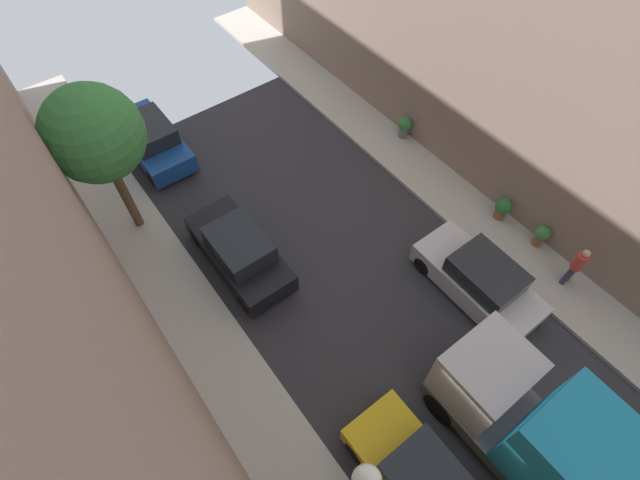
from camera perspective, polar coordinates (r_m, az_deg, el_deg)
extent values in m
plane|color=#2D2D33|center=(14.54, 19.17, -19.35)|extent=(32.00, 32.00, 0.00)
cube|color=#B7B2A8|center=(17.09, 30.14, -7.81)|extent=(2.00, 44.00, 0.15)
cylinder|color=black|center=(13.32, 4.38, -24.28)|extent=(0.22, 0.64, 0.64)
cylinder|color=black|center=(13.67, 9.75, -20.16)|extent=(0.22, 0.64, 0.64)
cube|color=black|center=(15.64, -9.72, -1.56)|extent=(1.76, 4.20, 0.76)
cube|color=#1E2328|center=(14.99, -9.79, -0.45)|extent=(1.56, 2.10, 0.64)
cylinder|color=black|center=(16.58, -14.66, 0.24)|extent=(0.22, 0.64, 0.64)
cylinder|color=black|center=(16.86, -10.09, 2.84)|extent=(0.22, 0.64, 0.64)
cylinder|color=black|center=(14.92, -9.06, -7.51)|extent=(0.22, 0.64, 0.64)
cylinder|color=black|center=(15.23, -4.09, -4.46)|extent=(0.22, 0.64, 0.64)
cube|color=#194799|center=(19.98, -19.70, 11.16)|extent=(1.76, 4.20, 0.76)
cube|color=#1E2328|center=(19.42, -20.09, 12.41)|extent=(1.56, 2.10, 0.64)
cylinder|color=black|center=(21.21, -23.16, 11.87)|extent=(0.22, 0.64, 0.64)
cylinder|color=black|center=(21.43, -19.41, 13.84)|extent=(0.22, 0.64, 0.64)
cylinder|color=black|center=(18.89, -19.63, 7.13)|extent=(0.22, 0.64, 0.64)
cylinder|color=black|center=(19.14, -15.51, 9.35)|extent=(0.22, 0.64, 0.64)
cube|color=silver|center=(15.63, 18.53, -4.86)|extent=(1.76, 4.20, 0.76)
cube|color=#1E2328|center=(15.04, 19.64, -3.87)|extent=(1.56, 2.10, 0.64)
cylinder|color=black|center=(15.79, 12.43, -3.01)|extent=(0.22, 0.64, 0.64)
cylinder|color=black|center=(16.61, 16.23, -0.22)|extent=(0.22, 0.64, 0.64)
cylinder|color=black|center=(15.20, 20.64, -10.80)|extent=(0.22, 0.64, 0.64)
cylinder|color=black|center=(16.04, 24.15, -7.46)|extent=(0.22, 0.64, 0.64)
cube|color=#4C4C51|center=(13.98, 25.85, -23.48)|extent=(2.20, 6.60, 0.50)
cube|color=#B7B7BC|center=(12.90, 19.44, -15.13)|extent=(2.10, 1.80, 1.70)
cylinder|color=black|center=(13.77, 14.43, -19.08)|extent=(0.30, 0.96, 0.96)
cylinder|color=black|center=(14.56, 19.90, -14.06)|extent=(0.30, 0.96, 0.96)
cylinder|color=#2D334C|center=(16.87, 27.83, -3.89)|extent=(0.18, 0.18, 0.82)
cylinder|color=#2D334C|center=(17.01, 28.24, -3.50)|extent=(0.18, 0.18, 0.82)
cylinder|color=#D83F33|center=(16.39, 29.01, -2.34)|extent=(0.36, 0.36, 0.64)
sphere|color=tan|center=(16.06, 29.66, -1.44)|extent=(0.24, 0.24, 0.24)
cylinder|color=brown|center=(16.72, -22.60, 5.13)|extent=(0.31, 0.31, 3.08)
sphere|color=#38843D|center=(15.01, -25.79, 11.55)|extent=(2.86, 2.86, 2.86)
cylinder|color=brown|center=(17.59, 24.97, 0.00)|extent=(0.34, 0.34, 0.42)
sphere|color=#38843D|center=(17.29, 25.44, 0.79)|extent=(0.50, 0.50, 0.50)
cylinder|color=slate|center=(19.83, 10.09, 12.78)|extent=(0.36, 0.36, 0.44)
sphere|color=#38843D|center=(19.55, 10.28, 13.73)|extent=(0.54, 0.54, 0.54)
cylinder|color=brown|center=(17.86, 21.00, 3.03)|extent=(0.39, 0.39, 0.36)
sphere|color=#2D7233|center=(17.56, 21.39, 3.85)|extent=(0.57, 0.57, 0.57)
sphere|color=white|center=(7.36, 5.71, -27.07)|extent=(0.44, 0.44, 0.44)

